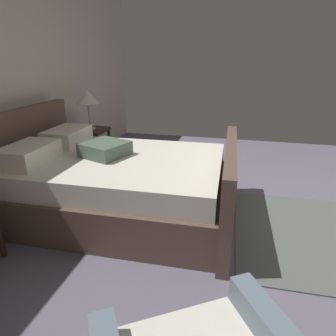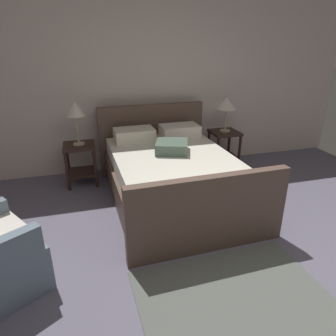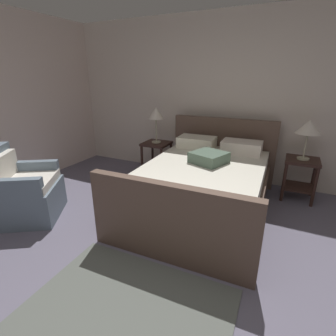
# 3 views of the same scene
# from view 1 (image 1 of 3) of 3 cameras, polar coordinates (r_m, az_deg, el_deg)

# --- Properties ---
(ground_plane) EXTENTS (6.26, 6.17, 0.02)m
(ground_plane) POSITION_cam_1_polar(r_m,az_deg,el_deg) (3.26, 23.86, -9.96)
(ground_plane) COLOR slate
(wall_back) EXTENTS (6.38, 0.12, 2.63)m
(wall_back) POSITION_cam_1_polar(r_m,az_deg,el_deg) (3.75, -28.91, 14.59)
(wall_back) COLOR beige
(wall_back) RESTS_ON ground
(bed) EXTENTS (1.71, 2.34, 1.06)m
(bed) POSITION_cam_1_polar(r_m,az_deg,el_deg) (3.08, -10.03, -2.74)
(bed) COLOR brown
(bed) RESTS_ON ground
(nightstand_right) EXTENTS (0.44, 0.44, 0.60)m
(nightstand_right) POSITION_cam_1_polar(r_m,az_deg,el_deg) (4.41, -14.73, 4.92)
(nightstand_right) COLOR #341F19
(nightstand_right) RESTS_ON ground
(table_lamp_right) EXTENTS (0.33, 0.33, 0.54)m
(table_lamp_right) POSITION_cam_1_polar(r_m,az_deg,el_deg) (4.28, -15.52, 13.12)
(table_lamp_right) COLOR #B7B293
(table_lamp_right) RESTS_ON nightstand_right
(area_rug) EXTENTS (1.59, 1.19, 0.01)m
(area_rug) POSITION_cam_1_polar(r_m,az_deg,el_deg) (3.06, 24.00, -11.65)
(area_rug) COLOR #5A5F58
(area_rug) RESTS_ON ground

